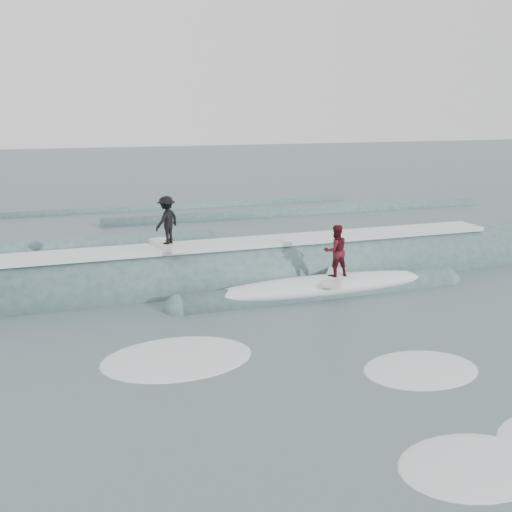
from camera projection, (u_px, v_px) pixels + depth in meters
name	position (u px, v px, depth m)	size (l,w,h in m)	color
ground	(339.00, 366.00, 12.85)	(160.00, 160.00, 0.00)	#40565D
breaking_wave	(253.00, 281.00, 19.12)	(24.24, 4.09, 2.62)	#35555A
surfer_black	(167.00, 223.00, 17.92)	(1.10, 2.07, 1.61)	silver
surfer_red	(335.00, 254.00, 17.58)	(1.51, 1.99, 1.72)	silver
whitewater	(274.00, 386.00, 11.92)	(14.30, 8.54, 0.10)	white
far_swells	(176.00, 223.00, 28.94)	(39.25, 8.65, 0.80)	#35555A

